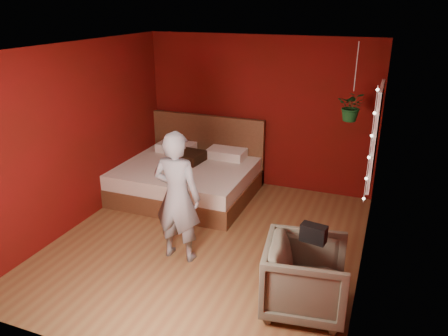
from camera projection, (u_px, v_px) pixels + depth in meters
floor at (208, 242)px, 6.01m from camera, size 4.50×4.50×0.00m
room_walls at (206, 124)px, 5.41m from camera, size 4.04×4.54×2.62m
window at (375, 135)px, 5.58m from camera, size 0.05×0.97×1.27m
fairy_lights at (370, 147)px, 5.14m from camera, size 0.04×0.04×1.45m
bed at (189, 176)px, 7.42m from camera, size 2.17×1.85×1.19m
person at (177, 197)px, 5.38m from camera, size 0.62×0.41×1.69m
armchair at (305, 277)px, 4.58m from camera, size 0.98×0.96×0.79m
handbag at (314, 233)px, 4.47m from camera, size 0.28×0.17×0.19m
throw_pillow at (189, 157)px, 7.41m from camera, size 0.51×0.51×0.16m
hanging_plant at (352, 106)px, 6.15m from camera, size 0.40×0.35×1.10m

